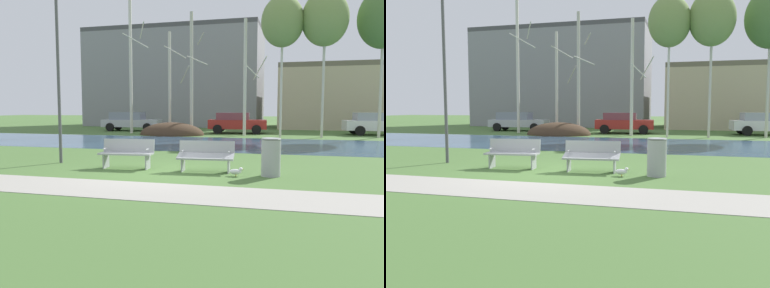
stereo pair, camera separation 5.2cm
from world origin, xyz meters
TOP-DOWN VIEW (x-y plane):
  - ground_plane at (0.00, 10.00)m, footprint 120.00×120.00m
  - paved_path_strip at (0.00, -2.31)m, footprint 60.00×1.80m
  - river_band at (0.00, 9.16)m, footprint 80.00×7.72m
  - soil_mound at (-4.40, 14.49)m, footprint 4.37×2.88m
  - bench_left at (-1.23, 0.57)m, footprint 1.64×0.70m
  - bench_right at (1.21, 0.57)m, footprint 1.64×0.70m
  - trash_bin at (3.04, 0.33)m, footprint 0.53×0.53m
  - seagull at (2.16, 0.06)m, footprint 0.39×0.15m
  - streetlamp at (-3.83, 1.07)m, footprint 0.32×0.32m
  - birch_far_left at (-7.70, 15.51)m, footprint 1.49×2.45m
  - birch_left at (-4.93, 15.86)m, footprint 1.58×2.66m
  - birch_center_left at (-3.17, 15.04)m, footprint 1.23×1.99m
  - birch_center at (0.36, 15.20)m, footprint 1.51×2.29m
  - birch_center_right at (2.62, 14.58)m, footprint 2.54×2.54m
  - birch_right at (5.06, 14.71)m, footprint 2.70×2.70m
  - birch_far_right at (8.40, 15.63)m, footprint 2.96×2.96m
  - parked_van_nearest_silver at (-8.90, 17.96)m, footprint 4.59×2.22m
  - parked_sedan_second_red at (-0.53, 17.32)m, footprint 4.16×2.34m
  - parked_hatch_third_white at (8.90, 17.97)m, footprint 4.89×2.35m
  - building_grey_warehouse at (-8.19, 27.30)m, footprint 16.73×7.10m
  - building_beige_block at (7.99, 27.24)m, footprint 11.98×9.77m

SIDE VIEW (x-z plane):
  - ground_plane at x=0.00m, z-range 0.00..0.00m
  - soil_mound at x=-4.40m, z-range -0.84..0.84m
  - river_band at x=0.00m, z-range 0.00..0.01m
  - paved_path_strip at x=0.00m, z-range 0.00..0.01m
  - seagull at x=2.16m, z-range 0.01..0.25m
  - bench_left at x=-1.23m, z-range 0.04..0.91m
  - bench_right at x=1.21m, z-range 0.04..0.91m
  - trash_bin at x=3.04m, z-range 0.02..1.03m
  - parked_van_nearest_silver at x=-8.90m, z-range 0.04..1.49m
  - parked_sedan_second_red at x=-0.53m, z-range 0.04..1.49m
  - parked_hatch_third_white at x=8.90m, z-range 0.04..1.52m
  - building_beige_block at x=7.99m, z-range 0.00..5.41m
  - birch_left at x=-4.93m, z-range 0.08..7.07m
  - birch_center at x=0.36m, z-range 0.03..7.45m
  - streetlamp at x=-3.83m, z-range 0.93..6.72m
  - birch_center_left at x=-3.17m, z-range 0.06..8.08m
  - building_grey_warehouse at x=-8.19m, z-range 0.00..9.37m
  - birch_far_left at x=-7.70m, z-range 0.10..9.35m
  - birch_center_right at x=2.62m, z-range 2.48..11.41m
  - birch_right at x=5.06m, z-range 2.50..11.52m
  - birch_far_right at x=8.40m, z-range 2.51..11.55m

